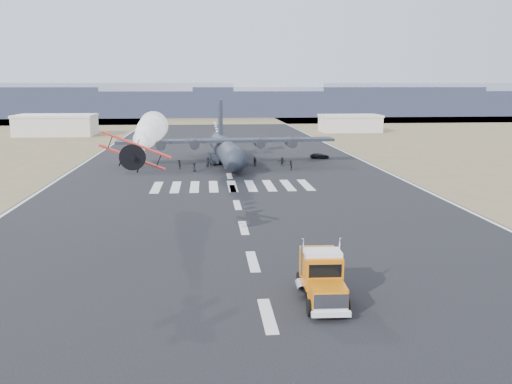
{
  "coord_description": "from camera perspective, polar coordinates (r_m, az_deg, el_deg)",
  "views": [
    {
      "loc": [
        -4.12,
        -35.4,
        15.91
      ],
      "look_at": [
        1.48,
        24.64,
        4.0
      ],
      "focal_mm": 38.0,
      "sensor_mm": 36.0,
      "label": 1
    }
  ],
  "objects": [
    {
      "name": "ridge_seg_f",
      "position": [
        324.51,
        19.34,
        9.24
      ],
      "size": [
        150.0,
        50.0,
        17.0
      ],
      "primitive_type": "cube",
      "color": "gray",
      "rests_on": "ground"
    },
    {
      "name": "scrub_far",
      "position": [
        265.91,
        -4.47,
        7.71
      ],
      "size": [
        500.0,
        80.0,
        0.0
      ],
      "primitive_type": "cube",
      "color": "olive",
      "rests_on": "ground"
    },
    {
      "name": "hangar_right",
      "position": [
        192.49,
        9.85,
        7.17
      ],
      "size": [
        20.5,
        12.5,
        5.9
      ],
      "color": "beige",
      "rests_on": "ground"
    },
    {
      "name": "hangar_left",
      "position": [
        187.06,
        -20.29,
        6.65
      ],
      "size": [
        24.5,
        14.5,
        6.7
      ],
      "color": "beige",
      "rests_on": "ground"
    },
    {
      "name": "aerobatic_biplane",
      "position": [
        52.55,
        -12.73,
        4.06
      ],
      "size": [
        6.29,
        6.01,
        3.91
      ],
      "rotation": [
        0.0,
        0.39,
        0.04
      ],
      "color": "red"
    },
    {
      "name": "transport_aircraft",
      "position": [
        112.45,
        -3.2,
        4.71
      ],
      "size": [
        44.05,
        36.25,
        12.72
      ],
      "rotation": [
        0.0,
        0.0,
        0.06
      ],
      "color": "black",
      "rests_on": "ground"
    },
    {
      "name": "crew_a",
      "position": [
        106.52,
        -5.15,
        2.98
      ],
      "size": [
        0.75,
        0.71,
        1.62
      ],
      "primitive_type": "imported",
      "rotation": [
        0.0,
        0.0,
        2.63
      ],
      "color": "black",
      "rests_on": "ground"
    },
    {
      "name": "crew_e",
      "position": [
        102.17,
        -6.52,
        2.64
      ],
      "size": [
        0.88,
        1.0,
        1.75
      ],
      "primitive_type": "imported",
      "rotation": [
        0.0,
        0.0,
        5.22
      ],
      "color": "black",
      "rests_on": "ground"
    },
    {
      "name": "crew_d",
      "position": [
        108.62,
        -0.13,
        3.24
      ],
      "size": [
        1.05,
        1.19,
        1.83
      ],
      "primitive_type": "imported",
      "rotation": [
        0.0,
        0.0,
        5.31
      ],
      "color": "black",
      "rests_on": "ground"
    },
    {
      "name": "ground",
      "position": [
        39.03,
        1.23,
        -12.89
      ],
      "size": [
        500.0,
        500.0,
        0.0
      ],
      "primitive_type": "plane",
      "color": "black",
      "rests_on": "ground"
    },
    {
      "name": "ridge_seg_d",
      "position": [
        295.58,
        -4.59,
        9.31
      ],
      "size": [
        150.0,
        50.0,
        13.0
      ],
      "primitive_type": "cube",
      "color": "gray",
      "rests_on": "ground"
    },
    {
      "name": "ridge_seg_c",
      "position": [
        301.7,
        -17.2,
        9.27
      ],
      "size": [
        150.0,
        50.0,
        17.0
      ],
      "primitive_type": "cube",
      "color": "gray",
      "rests_on": "ground"
    },
    {
      "name": "crew_c",
      "position": [
        108.64,
        -5.09,
        3.2
      ],
      "size": [
        1.22,
        1.26,
        1.85
      ],
      "primitive_type": "imported",
      "rotation": [
        0.0,
        0.0,
        5.46
      ],
      "color": "black",
      "rests_on": "ground"
    },
    {
      "name": "support_vehicle",
      "position": [
        120.9,
        6.72,
        3.81
      ],
      "size": [
        4.35,
        2.23,
        1.18
      ],
      "primitive_type": "imported",
      "rotation": [
        0.0,
        0.0,
        1.5
      ],
      "color": "black",
      "rests_on": "ground"
    },
    {
      "name": "semi_truck",
      "position": [
        41.23,
        6.94,
        -8.74
      ],
      "size": [
        3.23,
        8.78,
        3.92
      ],
      "rotation": [
        0.0,
        0.0,
        -0.04
      ],
      "color": "black",
      "rests_on": "ground"
    },
    {
      "name": "crew_f",
      "position": [
        109.07,
        2.75,
        3.23
      ],
      "size": [
        1.58,
        1.38,
        1.72
      ],
      "primitive_type": "imported",
      "rotation": [
        0.0,
        0.0,
        5.63
      ],
      "color": "black",
      "rests_on": "ground"
    },
    {
      "name": "crew_g",
      "position": [
        108.49,
        -4.79,
        3.13
      ],
      "size": [
        0.76,
        0.77,
        1.63
      ],
      "primitive_type": "imported",
      "rotation": [
        0.0,
        0.0,
        5.42
      ],
      "color": "black",
      "rests_on": "ground"
    },
    {
      "name": "ridge_seg_e",
      "position": [
        303.49,
        7.95,
        9.48
      ],
      "size": [
        150.0,
        50.0,
        15.0
      ],
      "primitive_type": "cube",
      "color": "gray",
      "rests_on": "ground"
    },
    {
      "name": "smoke_trail",
      "position": [
        76.03,
        -11.16,
        6.39
      ],
      "size": [
        4.22,
        28.46,
        4.22
      ],
      "rotation": [
        0.0,
        0.0,
        0.04
      ],
      "color": "white"
    },
    {
      "name": "crew_h",
      "position": [
        105.68,
        -8.1,
        2.89
      ],
      "size": [
        0.56,
        0.89,
        1.8
      ],
      "primitive_type": "imported",
      "rotation": [
        0.0,
        0.0,
        4.69
      ],
      "color": "black",
      "rests_on": "ground"
    },
    {
      "name": "crew_b",
      "position": [
        103.48,
        3.66,
        2.81
      ],
      "size": [
        0.67,
        0.95,
        1.8
      ],
      "primitive_type": "imported",
      "rotation": [
        0.0,
        0.0,
        4.55
      ],
      "color": "black",
      "rests_on": "ground"
    },
    {
      "name": "runway_markings",
      "position": [
        96.8,
        -2.82,
        1.7
      ],
      "size": [
        60.0,
        260.0,
        0.01
      ],
      "primitive_type": null,
      "color": "silver",
      "rests_on": "ground"
    }
  ]
}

